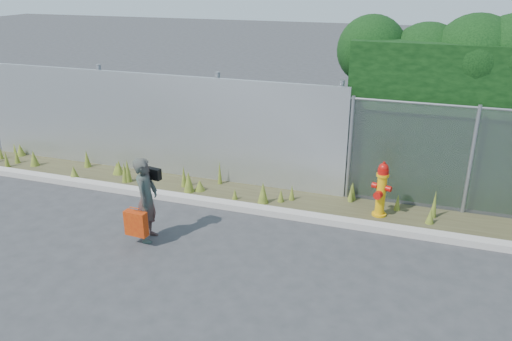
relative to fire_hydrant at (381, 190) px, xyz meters
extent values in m
plane|color=#333436|center=(-1.75, -2.36, -0.51)|extent=(80.00, 80.00, 0.00)
cube|color=#AFA79E|center=(-1.75, -0.56, -0.45)|extent=(16.00, 0.22, 0.12)
cube|color=#403B24|center=(-1.75, 0.04, -0.51)|extent=(16.00, 1.20, 0.01)
cone|color=#566A20|center=(-3.32, 0.43, -0.26)|extent=(0.10, 0.10, 0.51)
cone|color=#566A20|center=(-7.76, 0.04, -0.33)|extent=(0.21, 0.21, 0.37)
cone|color=#566A20|center=(-2.75, -0.19, -0.40)|extent=(0.11, 0.11, 0.22)
cone|color=#566A20|center=(-4.85, 0.63, -0.42)|extent=(0.17, 0.17, 0.19)
cone|color=#566A20|center=(-3.75, -0.16, -0.29)|extent=(0.22, 0.22, 0.45)
cone|color=#566A20|center=(-1.68, 0.14, -0.35)|extent=(0.12, 0.12, 0.32)
cone|color=#566A20|center=(-1.86, -0.01, -0.38)|extent=(0.13, 0.13, 0.26)
cone|color=#566A20|center=(-0.58, 0.42, -0.32)|extent=(0.10, 0.10, 0.38)
cone|color=#566A20|center=(-5.62, 0.21, -0.35)|extent=(0.19, 0.19, 0.33)
cone|color=#566A20|center=(-8.26, 0.05, -0.34)|extent=(0.13, 0.13, 0.35)
cone|color=#566A20|center=(0.88, -0.03, -0.37)|extent=(0.15, 0.15, 0.29)
cone|color=#566A20|center=(0.93, 0.23, -0.25)|extent=(0.12, 0.12, 0.54)
cone|color=#566A20|center=(-8.56, 0.48, -0.36)|extent=(0.21, 0.21, 0.30)
cone|color=#566A20|center=(-8.29, -0.24, -0.31)|extent=(0.12, 0.12, 0.40)
cone|color=#566A20|center=(-6.32, -0.41, -0.34)|extent=(0.24, 0.24, 0.34)
cone|color=#566A20|center=(-8.83, 0.14, -0.33)|extent=(0.10, 0.10, 0.36)
cone|color=#566A20|center=(-6.56, 0.36, -0.31)|extent=(0.16, 0.16, 0.40)
cone|color=#566A20|center=(0.30, 0.32, -0.35)|extent=(0.12, 0.12, 0.33)
cone|color=#566A20|center=(-3.97, 0.05, -0.28)|extent=(0.13, 0.13, 0.47)
cone|color=#566A20|center=(-5.67, 0.22, -0.38)|extent=(0.23, 0.23, 0.27)
cone|color=#566A20|center=(-0.58, 0.53, -0.33)|extent=(0.16, 0.16, 0.37)
cone|color=#566A20|center=(-3.57, -0.03, -0.40)|extent=(0.22, 0.22, 0.24)
cone|color=#566A20|center=(-5.21, -0.09, -0.26)|extent=(0.16, 0.16, 0.51)
cone|color=#566A20|center=(-5.26, -0.13, -0.29)|extent=(0.14, 0.14, 0.45)
cone|color=#566A20|center=(-2.17, -0.18, -0.30)|extent=(0.22, 0.22, 0.43)
cone|color=#566A20|center=(-8.85, 0.61, -0.34)|extent=(0.11, 0.11, 0.34)
cube|color=#AAADB1|center=(-5.00, 0.64, 0.59)|extent=(8.50, 0.08, 2.20)
cylinder|color=gray|center=(-9.05, 0.76, 0.64)|extent=(0.10, 0.10, 2.30)
cylinder|color=gray|center=(-6.25, 0.76, 0.64)|extent=(0.10, 0.10, 2.30)
cylinder|color=gray|center=(-3.45, 0.76, 0.64)|extent=(0.10, 0.10, 2.30)
cylinder|color=gray|center=(-0.95, 0.76, 0.64)|extent=(0.10, 0.10, 2.30)
cylinder|color=gray|center=(-0.70, 0.64, 0.51)|extent=(0.07, 0.07, 2.05)
cylinder|color=gray|center=(1.45, 0.64, 0.51)|extent=(0.07, 0.07, 2.05)
sphere|color=black|center=(-0.56, 1.73, 2.23)|extent=(1.36, 1.36, 1.36)
sphere|color=black|center=(0.49, 1.76, 2.03)|extent=(1.52, 1.52, 1.52)
sphere|color=black|center=(1.33, 1.58, 2.19)|extent=(1.58, 1.58, 1.58)
cylinder|color=#E6A60C|center=(0.00, 0.01, -0.49)|extent=(0.26, 0.26, 0.06)
cylinder|color=#E6A60C|center=(0.00, 0.01, -0.12)|extent=(0.17, 0.17, 0.79)
cylinder|color=#E6A60C|center=(0.00, 0.01, 0.30)|extent=(0.22, 0.22, 0.05)
cylinder|color=#B20F0A|center=(0.00, 0.01, 0.36)|extent=(0.20, 0.20, 0.09)
sphere|color=#B20F0A|center=(0.00, 0.01, 0.43)|extent=(0.18, 0.18, 0.18)
cylinder|color=#B20F0A|center=(0.00, 0.01, 0.52)|extent=(0.05, 0.05, 0.05)
cylinder|color=#B20F0A|center=(-0.13, 0.01, 0.07)|extent=(0.09, 0.10, 0.10)
cylinder|color=#B20F0A|center=(0.13, 0.01, 0.07)|extent=(0.09, 0.10, 0.10)
cylinder|color=#B20F0A|center=(0.00, -0.12, -0.05)|extent=(0.14, 0.11, 0.14)
imported|color=#0F6253|center=(-3.55, -2.08, 0.21)|extent=(0.43, 0.57, 1.44)
cube|color=#A62209|center=(-3.62, -2.33, -0.12)|extent=(0.38, 0.14, 0.42)
cylinder|color=#A62209|center=(-3.62, -2.33, 0.16)|extent=(0.18, 0.02, 0.02)
cube|color=black|center=(-3.50, -1.87, 0.58)|extent=(0.25, 0.10, 0.19)
camera|label=1|loc=(0.50, -8.46, 3.63)|focal=35.00mm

